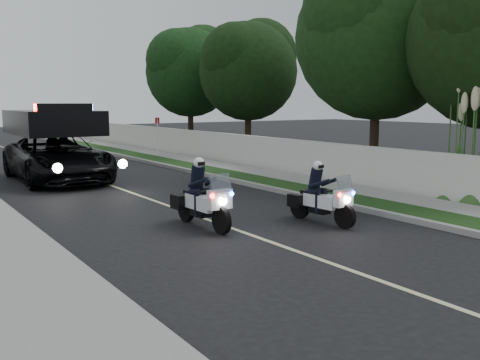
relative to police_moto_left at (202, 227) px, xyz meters
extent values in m
plane|color=black|center=(0.52, -0.52, 0.00)|extent=(120.00, 120.00, 0.00)
cube|color=gray|center=(4.62, 9.48, 0.07)|extent=(0.20, 60.00, 0.15)
cube|color=#193814|center=(5.32, 9.48, 0.08)|extent=(1.20, 60.00, 0.16)
cube|color=gray|center=(6.62, 9.48, 0.08)|extent=(1.40, 60.00, 0.16)
cube|color=beige|center=(7.62, 9.48, 0.75)|extent=(0.22, 60.00, 1.50)
cube|color=#BFB78C|center=(0.52, 9.48, 0.00)|extent=(0.12, 50.00, 0.01)
imported|color=black|center=(-0.73, 9.83, 0.00)|extent=(3.07, 6.53, 3.16)
camera|label=1|loc=(-6.36, -11.20, 3.00)|focal=40.72mm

